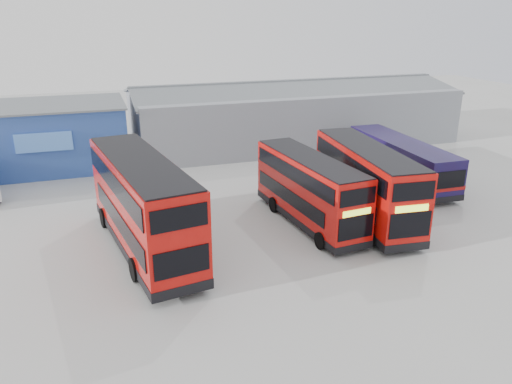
# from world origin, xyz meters

# --- Properties ---
(ground_plane) EXTENTS (120.00, 120.00, 0.00)m
(ground_plane) POSITION_xyz_m (0.00, 0.00, 0.00)
(ground_plane) COLOR #A3A49E
(ground_plane) RESTS_ON ground
(office_block) EXTENTS (12.30, 8.32, 5.12)m
(office_block) POSITION_xyz_m (-14.00, 17.99, 2.58)
(office_block) COLOR navy
(office_block) RESTS_ON ground
(maintenance_shed) EXTENTS (30.50, 12.00, 5.89)m
(maintenance_shed) POSITION_xyz_m (8.00, 20.00, 2.60)
(maintenance_shed) COLOR gray
(maintenance_shed) RESTS_ON ground
(double_decker_left) EXTENTS (4.64, 12.10, 5.01)m
(double_decker_left) POSITION_xyz_m (-8.48, -0.05, 2.49)
(double_decker_left) COLOR red
(double_decker_left) RESTS_ON ground
(double_decker_centre) EXTENTS (3.20, 9.88, 4.11)m
(double_decker_centre) POSITION_xyz_m (1.18, 0.51, 2.04)
(double_decker_centre) COLOR red
(double_decker_centre) RESTS_ON ground
(double_decker_right) EXTENTS (3.55, 10.84, 4.51)m
(double_decker_right) POSITION_xyz_m (4.68, 0.05, 2.24)
(double_decker_right) COLOR red
(double_decker_right) RESTS_ON ground
(single_decker_blue) EXTENTS (3.04, 11.49, 3.09)m
(single_decker_blue) POSITION_xyz_m (10.89, 5.63, 1.54)
(single_decker_blue) COLOR #120E3E
(single_decker_blue) RESTS_ON ground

